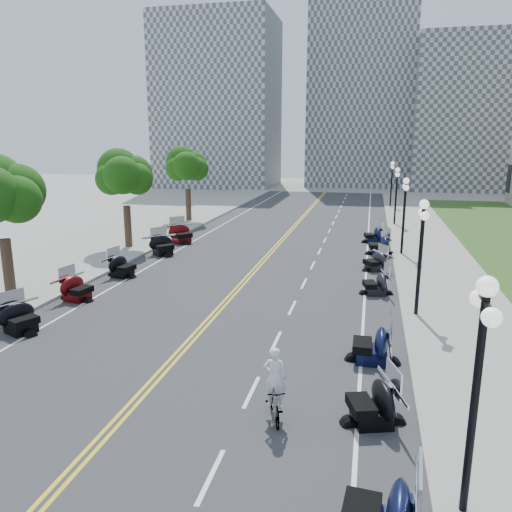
# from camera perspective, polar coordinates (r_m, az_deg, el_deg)

# --- Properties ---
(ground) EXTENTS (160.00, 160.00, 0.00)m
(ground) POSITION_cam_1_polar(r_m,az_deg,el_deg) (20.07, -6.82, -8.88)
(ground) COLOR gray
(road) EXTENTS (16.00, 90.00, 0.01)m
(road) POSITION_cam_1_polar(r_m,az_deg,el_deg) (29.19, -0.22, -1.68)
(road) COLOR #333335
(road) RESTS_ON ground
(centerline_yellow_a) EXTENTS (0.12, 90.00, 0.00)m
(centerline_yellow_a) POSITION_cam_1_polar(r_m,az_deg,el_deg) (29.21, -0.45, -1.66)
(centerline_yellow_a) COLOR yellow
(centerline_yellow_a) RESTS_ON road
(centerline_yellow_b) EXTENTS (0.12, 90.00, 0.00)m
(centerline_yellow_b) POSITION_cam_1_polar(r_m,az_deg,el_deg) (29.16, 0.01, -1.68)
(centerline_yellow_b) COLOR yellow
(centerline_yellow_b) RESTS_ON road
(edge_line_north) EXTENTS (0.12, 90.00, 0.00)m
(edge_line_north) POSITION_cam_1_polar(r_m,az_deg,el_deg) (28.47, 12.44, -2.37)
(edge_line_north) COLOR white
(edge_line_north) RESTS_ON road
(edge_line_south) EXTENTS (0.12, 90.00, 0.00)m
(edge_line_south) POSITION_cam_1_polar(r_m,az_deg,el_deg) (31.23, -11.73, -0.95)
(edge_line_south) COLOR white
(edge_line_south) RESTS_ON road
(lane_dash_4) EXTENTS (0.12, 2.00, 0.00)m
(lane_dash_4) POSITION_cam_1_polar(r_m,az_deg,el_deg) (12.51, -5.18, -23.76)
(lane_dash_4) COLOR white
(lane_dash_4) RESTS_ON road
(lane_dash_5) EXTENTS (0.12, 2.00, 0.00)m
(lane_dash_5) POSITION_cam_1_polar(r_m,az_deg,el_deg) (15.75, -0.51, -15.26)
(lane_dash_5) COLOR white
(lane_dash_5) RESTS_ON road
(lane_dash_6) EXTENTS (0.12, 2.00, 0.00)m
(lane_dash_6) POSITION_cam_1_polar(r_m,az_deg,el_deg) (19.28, 2.30, -9.71)
(lane_dash_6) COLOR white
(lane_dash_6) RESTS_ON road
(lane_dash_7) EXTENTS (0.12, 2.00, 0.00)m
(lane_dash_7) POSITION_cam_1_polar(r_m,az_deg,el_deg) (22.96, 4.17, -5.89)
(lane_dash_7) COLOR white
(lane_dash_7) RESTS_ON road
(lane_dash_8) EXTENTS (0.12, 2.00, 0.00)m
(lane_dash_8) POSITION_cam_1_polar(r_m,az_deg,el_deg) (26.74, 5.50, -3.13)
(lane_dash_8) COLOR white
(lane_dash_8) RESTS_ON road
(lane_dash_9) EXTENTS (0.12, 2.00, 0.00)m
(lane_dash_9) POSITION_cam_1_polar(r_m,az_deg,el_deg) (30.57, 6.49, -1.06)
(lane_dash_9) COLOR white
(lane_dash_9) RESTS_ON road
(lane_dash_10) EXTENTS (0.12, 2.00, 0.00)m
(lane_dash_10) POSITION_cam_1_polar(r_m,az_deg,el_deg) (34.44, 7.26, 0.54)
(lane_dash_10) COLOR white
(lane_dash_10) RESTS_ON road
(lane_dash_11) EXTENTS (0.12, 2.00, 0.00)m
(lane_dash_11) POSITION_cam_1_polar(r_m,az_deg,el_deg) (38.34, 7.88, 1.82)
(lane_dash_11) COLOR white
(lane_dash_11) RESTS_ON road
(lane_dash_12) EXTENTS (0.12, 2.00, 0.00)m
(lane_dash_12) POSITION_cam_1_polar(r_m,az_deg,el_deg) (42.26, 8.38, 2.87)
(lane_dash_12) COLOR white
(lane_dash_12) RESTS_ON road
(lane_dash_13) EXTENTS (0.12, 2.00, 0.00)m
(lane_dash_13) POSITION_cam_1_polar(r_m,az_deg,el_deg) (46.19, 8.79, 3.74)
(lane_dash_13) COLOR white
(lane_dash_13) RESTS_ON road
(lane_dash_14) EXTENTS (0.12, 2.00, 0.00)m
(lane_dash_14) POSITION_cam_1_polar(r_m,az_deg,el_deg) (50.13, 9.15, 4.47)
(lane_dash_14) COLOR white
(lane_dash_14) RESTS_ON road
(lane_dash_15) EXTENTS (0.12, 2.00, 0.00)m
(lane_dash_15) POSITION_cam_1_polar(r_m,az_deg,el_deg) (54.08, 9.45, 5.09)
(lane_dash_15) COLOR white
(lane_dash_15) RESTS_ON road
(lane_dash_16) EXTENTS (0.12, 2.00, 0.00)m
(lane_dash_16) POSITION_cam_1_polar(r_m,az_deg,el_deg) (58.04, 9.71, 5.63)
(lane_dash_16) COLOR white
(lane_dash_16) RESTS_ON road
(lane_dash_17) EXTENTS (0.12, 2.00, 0.00)m
(lane_dash_17) POSITION_cam_1_polar(r_m,az_deg,el_deg) (62.00, 9.94, 6.10)
(lane_dash_17) COLOR white
(lane_dash_17) RESTS_ON road
(lane_dash_18) EXTENTS (0.12, 2.00, 0.00)m
(lane_dash_18) POSITION_cam_1_polar(r_m,az_deg,el_deg) (65.97, 10.14, 6.51)
(lane_dash_18) COLOR white
(lane_dash_18) RESTS_ON road
(lane_dash_19) EXTENTS (0.12, 2.00, 0.00)m
(lane_dash_19) POSITION_cam_1_polar(r_m,az_deg,el_deg) (69.94, 10.32, 6.88)
(lane_dash_19) COLOR white
(lane_dash_19) RESTS_ON road
(sidewalk_north) EXTENTS (5.00, 90.00, 0.15)m
(sidewalk_north) POSITION_cam_1_polar(r_m,az_deg,el_deg) (28.74, 20.64, -2.65)
(sidewalk_north) COLOR #9E9991
(sidewalk_north) RESTS_ON ground
(sidewalk_south) EXTENTS (5.00, 90.00, 0.15)m
(sidewalk_south) POSITION_cam_1_polar(r_m,az_deg,el_deg) (33.11, -18.20, -0.43)
(sidewalk_south) COLOR #9E9991
(sidewalk_south) RESTS_ON ground
(distant_block_a) EXTENTS (18.00, 14.00, 26.00)m
(distant_block_a) POSITION_cam_1_polar(r_m,az_deg,el_deg) (83.31, -4.31, 16.99)
(distant_block_a) COLOR gray
(distant_block_a) RESTS_ON ground
(distant_block_b) EXTENTS (16.00, 12.00, 30.00)m
(distant_block_b) POSITION_cam_1_polar(r_m,az_deg,el_deg) (85.82, 11.88, 17.99)
(distant_block_b) COLOR gray
(distant_block_b) RESTS_ON ground
(distant_block_c) EXTENTS (20.00, 14.00, 22.00)m
(distant_block_c) POSITION_cam_1_polar(r_m,az_deg,el_deg) (83.98, 24.46, 14.49)
(distant_block_c) COLOR gray
(distant_block_c) RESTS_ON ground
(street_lamp_1) EXTENTS (0.50, 1.20, 4.90)m
(street_lamp_1) POSITION_cam_1_polar(r_m,az_deg,el_deg) (10.88, 23.72, -14.90)
(street_lamp_1) COLOR black
(street_lamp_1) RESTS_ON sidewalk_north
(street_lamp_2) EXTENTS (0.50, 1.20, 4.90)m
(street_lamp_2) POSITION_cam_1_polar(r_m,az_deg,el_deg) (22.12, 18.24, -0.30)
(street_lamp_2) COLOR black
(street_lamp_2) RESTS_ON sidewalk_north
(street_lamp_3) EXTENTS (0.50, 1.20, 4.90)m
(street_lamp_3) POSITION_cam_1_polar(r_m,az_deg,el_deg) (33.89, 16.53, 4.35)
(street_lamp_3) COLOR black
(street_lamp_3) RESTS_ON sidewalk_north
(street_lamp_4) EXTENTS (0.50, 1.20, 4.90)m
(street_lamp_4) POSITION_cam_1_polar(r_m,az_deg,el_deg) (45.77, 15.71, 6.59)
(street_lamp_4) COLOR black
(street_lamp_4) RESTS_ON sidewalk_north
(street_lamp_5) EXTENTS (0.50, 1.20, 4.90)m
(street_lamp_5) POSITION_cam_1_polar(r_m,az_deg,el_deg) (57.71, 15.22, 7.90)
(street_lamp_5) COLOR black
(street_lamp_5) RESTS_ON sidewalk_north
(tree_2) EXTENTS (4.80, 4.80, 9.20)m
(tree_2) POSITION_cam_1_polar(r_m,az_deg,el_deg) (25.62, -27.19, 5.57)
(tree_2) COLOR #235619
(tree_2) RESTS_ON sidewalk_south
(tree_3) EXTENTS (4.80, 4.80, 9.20)m
(tree_3) POSITION_cam_1_polar(r_m,az_deg,el_deg) (35.60, -14.73, 8.35)
(tree_3) COLOR #235619
(tree_3) RESTS_ON sidewalk_south
(tree_4) EXTENTS (4.80, 4.80, 9.20)m
(tree_4) POSITION_cam_1_polar(r_m,az_deg,el_deg) (46.54, -7.85, 9.71)
(tree_4) COLOR #235619
(tree_4) RESTS_ON sidewalk_south
(motorcycle_n_4) EXTENTS (2.43, 2.43, 1.35)m
(motorcycle_n_4) POSITION_cam_1_polar(r_m,az_deg,el_deg) (14.29, 13.16, -15.80)
(motorcycle_n_4) COLOR black
(motorcycle_n_4) RESTS_ON road
(motorcycle_n_5) EXTENTS (2.03, 2.03, 1.42)m
(motorcycle_n_5) POSITION_cam_1_polar(r_m,az_deg,el_deg) (17.83, 13.12, -9.60)
(motorcycle_n_5) COLOR black
(motorcycle_n_5) RESTS_ON road
(motorcycle_n_7) EXTENTS (2.14, 2.14, 1.26)m
(motorcycle_n_7) POSITION_cam_1_polar(r_m,az_deg,el_deg) (25.36, 13.52, -2.91)
(motorcycle_n_7) COLOR black
(motorcycle_n_7) RESTS_ON road
(motorcycle_n_8) EXTENTS (2.43, 2.43, 1.24)m
(motorcycle_n_8) POSITION_cam_1_polar(r_m,az_deg,el_deg) (29.93, 13.47, -0.47)
(motorcycle_n_8) COLOR black
(motorcycle_n_8) RESTS_ON road
(motorcycle_n_9) EXTENTS (2.34, 2.34, 1.45)m
(motorcycle_n_9) POSITION_cam_1_polar(r_m,az_deg,el_deg) (34.07, 13.94, 1.34)
(motorcycle_n_9) COLOR black
(motorcycle_n_9) RESTS_ON road
(motorcycle_n_10) EXTENTS (2.25, 2.25, 1.34)m
(motorcycle_n_10) POSITION_cam_1_polar(r_m,az_deg,el_deg) (37.94, 13.26, 2.48)
(motorcycle_n_10) COLOR black
(motorcycle_n_10) RESTS_ON road
(motorcycle_s_5) EXTENTS (2.53, 2.53, 1.34)m
(motorcycle_s_5) POSITION_cam_1_polar(r_m,az_deg,el_deg) (21.97, -25.37, -6.27)
(motorcycle_s_5) COLOR black
(motorcycle_s_5) RESTS_ON road
(motorcycle_s_6) EXTENTS (2.21, 2.21, 1.33)m
(motorcycle_s_6) POSITION_cam_1_polar(r_m,az_deg,el_deg) (25.23, -19.81, -3.34)
(motorcycle_s_6) COLOR #590A0C
(motorcycle_s_6) RESTS_ON road
(motorcycle_s_7) EXTENTS (2.23, 2.23, 1.34)m
(motorcycle_s_7) POSITION_cam_1_polar(r_m,az_deg,el_deg) (28.74, -15.07, -1.02)
(motorcycle_s_7) COLOR black
(motorcycle_s_7) RESTS_ON road
(motorcycle_s_8) EXTENTS (2.93, 2.93, 1.45)m
(motorcycle_s_8) POSITION_cam_1_polar(r_m,az_deg,el_deg) (33.55, -10.63, 1.33)
(motorcycle_s_8) COLOR black
(motorcycle_s_8) RESTS_ON road
(motorcycle_s_9) EXTENTS (3.11, 3.11, 1.54)m
(motorcycle_s_9) POSITION_cam_1_polar(r_m,az_deg,el_deg) (37.22, -8.54, 2.65)
(motorcycle_s_9) COLOR #590A0C
(motorcycle_s_9) RESTS_ON road
(bicycle) EXTENTS (0.99, 1.74, 1.01)m
(bicycle) POSITION_cam_1_polar(r_m,az_deg,el_deg) (14.22, 2.13, -16.37)
(bicycle) COLOR #A51414
(bicycle) RESTS_ON road
(cyclist_rider) EXTENTS (0.64, 0.42, 1.76)m
(cyclist_rider) POSITION_cam_1_polar(r_m,az_deg,el_deg) (13.59, 2.18, -11.28)
(cyclist_rider) COLOR silver
(cyclist_rider) RESTS_ON bicycle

